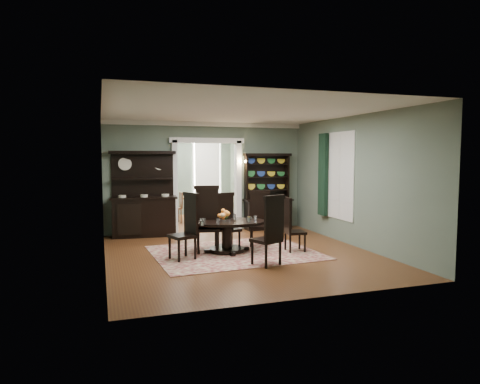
# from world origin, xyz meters

# --- Properties ---
(room) EXTENTS (5.51, 6.01, 3.01)m
(room) POSITION_xyz_m (0.00, 0.04, 1.58)
(room) COLOR brown
(room) RESTS_ON ground
(parlor) EXTENTS (3.51, 3.50, 3.01)m
(parlor) POSITION_xyz_m (0.00, 5.53, 1.52)
(parlor) COLOR brown
(parlor) RESTS_ON ground
(doorway_trim) EXTENTS (2.08, 0.25, 2.57)m
(doorway_trim) POSITION_xyz_m (0.00, 3.00, 1.62)
(doorway_trim) COLOR silver
(doorway_trim) RESTS_ON floor
(right_window) EXTENTS (0.15, 1.47, 2.12)m
(right_window) POSITION_xyz_m (2.69, 0.93, 1.60)
(right_window) COLOR white
(right_window) RESTS_ON wall_right
(wall_sconce) EXTENTS (0.27, 0.21, 0.21)m
(wall_sconce) POSITION_xyz_m (0.95, 2.85, 1.89)
(wall_sconce) COLOR #B18E2F
(wall_sconce) RESTS_ON back_wall_right
(rug) EXTENTS (3.55, 2.90, 0.01)m
(rug) POSITION_xyz_m (-0.10, 0.15, 0.01)
(rug) COLOR maroon
(rug) RESTS_ON floor
(dining_table) EXTENTS (1.89, 1.87, 0.68)m
(dining_table) POSITION_xyz_m (-0.23, 0.29, 0.47)
(dining_table) COLOR black
(dining_table) RESTS_ON rug
(centerpiece) EXTENTS (1.50, 0.96, 0.25)m
(centerpiece) POSITION_xyz_m (-0.28, 0.31, 0.75)
(centerpiece) COLOR silver
(centerpiece) RESTS_ON dining_table
(chair_far_left) EXTENTS (0.62, 0.60, 1.43)m
(chair_far_left) POSITION_xyz_m (-0.61, 0.51, 0.75)
(chair_far_left) COLOR black
(chair_far_left) RESTS_ON rug
(chair_far_mid) EXTENTS (0.55, 0.53, 1.26)m
(chair_far_mid) POSITION_xyz_m (-0.14, 0.60, 0.66)
(chair_far_mid) COLOR black
(chair_far_mid) RESTS_ON rug
(chair_far_right) EXTENTS (0.61, 0.60, 1.28)m
(chair_far_right) POSITION_xyz_m (0.69, 0.73, 0.67)
(chair_far_right) COLOR black
(chair_far_right) RESTS_ON rug
(chair_end_left) EXTENTS (0.61, 0.63, 1.34)m
(chair_end_left) POSITION_xyz_m (-1.16, -0.05, 0.71)
(chair_end_left) COLOR black
(chair_end_left) RESTS_ON rug
(chair_end_right) EXTENTS (0.46, 0.48, 1.19)m
(chair_end_right) POSITION_xyz_m (1.10, -0.12, 0.63)
(chair_end_right) COLOR black
(chair_end_right) RESTS_ON rug
(chair_near) EXTENTS (0.65, 0.63, 1.35)m
(chair_near) POSITION_xyz_m (0.22, -1.12, 0.71)
(chair_near) COLOR black
(chair_near) RESTS_ON rug
(sideboard) EXTENTS (1.72, 0.73, 2.21)m
(sideboard) POSITION_xyz_m (-1.74, 2.74, 0.77)
(sideboard) COLOR black
(sideboard) RESTS_ON floor
(welsh_dresser) EXTENTS (1.38, 0.52, 2.15)m
(welsh_dresser) POSITION_xyz_m (1.71, 2.77, 0.78)
(welsh_dresser) COLOR black
(welsh_dresser) RESTS_ON floor
(parlor_table) EXTENTS (0.83, 0.83, 0.77)m
(parlor_table) POSITION_xyz_m (0.03, 4.83, 0.50)
(parlor_table) COLOR #543218
(parlor_table) RESTS_ON parlor_floor
(parlor_chair_left) EXTENTS (0.41, 0.40, 0.95)m
(parlor_chair_left) POSITION_xyz_m (-0.53, 4.67, 0.51)
(parlor_chair_left) COLOR #543218
(parlor_chair_left) RESTS_ON parlor_floor
(parlor_chair_right) EXTENTS (0.42, 0.41, 0.93)m
(parlor_chair_right) POSITION_xyz_m (0.62, 4.70, 0.50)
(parlor_chair_right) COLOR #543218
(parlor_chair_right) RESTS_ON parlor_floor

